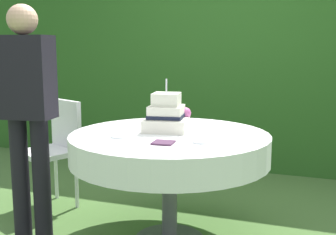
{
  "coord_description": "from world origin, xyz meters",
  "views": [
    {
      "loc": [
        0.92,
        -2.59,
        1.31
      ],
      "look_at": [
        -0.03,
        0.04,
        0.86
      ],
      "focal_mm": 45.3,
      "sensor_mm": 36.0,
      "label": 1
    }
  ],
  "objects_px": {
    "garden_chair": "(56,143)",
    "standing_person": "(27,107)",
    "napkin_stack": "(163,143)",
    "cake_table": "(170,148)",
    "serving_plate_left": "(188,121)",
    "wedding_cake": "(167,116)",
    "serving_plate_near": "(201,142)",
    "serving_plate_far": "(119,136)"
  },
  "relations": [
    {
      "from": "garden_chair",
      "to": "standing_person",
      "type": "xyz_separation_m",
      "value": [
        0.19,
        -0.59,
        0.39
      ]
    },
    {
      "from": "standing_person",
      "to": "napkin_stack",
      "type": "bearing_deg",
      "value": -1.48
    },
    {
      "from": "cake_table",
      "to": "serving_plate_left",
      "type": "bearing_deg",
      "value": 92.0
    },
    {
      "from": "serving_plate_left",
      "to": "napkin_stack",
      "type": "xyz_separation_m",
      "value": [
        0.08,
        -0.75,
        -0.0
      ]
    },
    {
      "from": "wedding_cake",
      "to": "napkin_stack",
      "type": "relative_size",
      "value": 2.91
    },
    {
      "from": "serving_plate_near",
      "to": "napkin_stack",
      "type": "xyz_separation_m",
      "value": [
        -0.21,
        -0.1,
        -0.0
      ]
    },
    {
      "from": "napkin_stack",
      "to": "serving_plate_far",
      "type": "bearing_deg",
      "value": 168.11
    },
    {
      "from": "cake_table",
      "to": "napkin_stack",
      "type": "relative_size",
      "value": 10.81
    },
    {
      "from": "serving_plate_near",
      "to": "serving_plate_left",
      "type": "distance_m",
      "value": 0.71
    },
    {
      "from": "serving_plate_near",
      "to": "wedding_cake",
      "type": "bearing_deg",
      "value": 138.08
    },
    {
      "from": "cake_table",
      "to": "garden_chair",
      "type": "xyz_separation_m",
      "value": [
        -1.12,
        0.32,
        -0.12
      ]
    },
    {
      "from": "garden_chair",
      "to": "standing_person",
      "type": "relative_size",
      "value": 0.56
    },
    {
      "from": "napkin_stack",
      "to": "garden_chair",
      "type": "xyz_separation_m",
      "value": [
        -1.18,
        0.61,
        -0.22
      ]
    },
    {
      "from": "cake_table",
      "to": "napkin_stack",
      "type": "bearing_deg",
      "value": -77.58
    },
    {
      "from": "cake_table",
      "to": "garden_chair",
      "type": "height_order",
      "value": "garden_chair"
    },
    {
      "from": "serving_plate_far",
      "to": "garden_chair",
      "type": "relative_size",
      "value": 0.13
    },
    {
      "from": "serving_plate_far",
      "to": "serving_plate_near",
      "type": "bearing_deg",
      "value": 2.93
    },
    {
      "from": "standing_person",
      "to": "wedding_cake",
      "type": "bearing_deg",
      "value": 22.42
    },
    {
      "from": "serving_plate_left",
      "to": "cake_table",
      "type": "bearing_deg",
      "value": -88.0
    },
    {
      "from": "serving_plate_far",
      "to": "serving_plate_left",
      "type": "distance_m",
      "value": 0.72
    },
    {
      "from": "wedding_cake",
      "to": "standing_person",
      "type": "bearing_deg",
      "value": -157.58
    },
    {
      "from": "serving_plate_near",
      "to": "garden_chair",
      "type": "relative_size",
      "value": 0.12
    },
    {
      "from": "serving_plate_near",
      "to": "serving_plate_left",
      "type": "bearing_deg",
      "value": 113.62
    },
    {
      "from": "serving_plate_near",
      "to": "serving_plate_far",
      "type": "distance_m",
      "value": 0.53
    },
    {
      "from": "standing_person",
      "to": "serving_plate_near",
      "type": "bearing_deg",
      "value": 3.37
    },
    {
      "from": "cake_table",
      "to": "napkin_stack",
      "type": "xyz_separation_m",
      "value": [
        0.06,
        -0.29,
        0.1
      ]
    },
    {
      "from": "serving_plate_near",
      "to": "garden_chair",
      "type": "bearing_deg",
      "value": 159.51
    },
    {
      "from": "cake_table",
      "to": "serving_plate_far",
      "type": "bearing_deg",
      "value": -139.28
    },
    {
      "from": "wedding_cake",
      "to": "serving_plate_near",
      "type": "distance_m",
      "value": 0.44
    },
    {
      "from": "standing_person",
      "to": "cake_table",
      "type": "bearing_deg",
      "value": 16.17
    },
    {
      "from": "serving_plate_left",
      "to": "napkin_stack",
      "type": "bearing_deg",
      "value": -83.88
    },
    {
      "from": "wedding_cake",
      "to": "garden_chair",
      "type": "distance_m",
      "value": 1.14
    },
    {
      "from": "serving_plate_near",
      "to": "garden_chair",
      "type": "height_order",
      "value": "garden_chair"
    },
    {
      "from": "standing_person",
      "to": "garden_chair",
      "type": "bearing_deg",
      "value": 108.3
    },
    {
      "from": "serving_plate_far",
      "to": "garden_chair",
      "type": "xyz_separation_m",
      "value": [
        -0.86,
        0.55,
        -0.22
      ]
    },
    {
      "from": "cake_table",
      "to": "serving_plate_near",
      "type": "xyz_separation_m",
      "value": [
        0.27,
        -0.2,
        0.1
      ]
    },
    {
      "from": "serving_plate_near",
      "to": "cake_table",
      "type": "bearing_deg",
      "value": 143.9
    },
    {
      "from": "serving_plate_far",
      "to": "garden_chair",
      "type": "distance_m",
      "value": 1.04
    },
    {
      "from": "napkin_stack",
      "to": "standing_person",
      "type": "xyz_separation_m",
      "value": [
        -0.99,
        0.03,
        0.17
      ]
    },
    {
      "from": "wedding_cake",
      "to": "napkin_stack",
      "type": "height_order",
      "value": "wedding_cake"
    },
    {
      "from": "wedding_cake",
      "to": "garden_chair",
      "type": "bearing_deg",
      "value": 167.85
    },
    {
      "from": "garden_chair",
      "to": "wedding_cake",
      "type": "bearing_deg",
      "value": -12.15
    }
  ]
}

